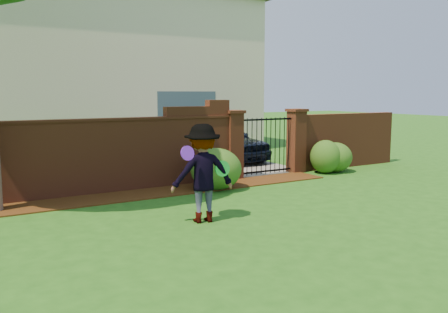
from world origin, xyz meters
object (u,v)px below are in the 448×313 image
frisbee_green (222,169)px  frisbee_purple (187,153)px  man (203,174)px  car (226,141)px

frisbee_green → frisbee_purple: bearing=-173.4°
man → frisbee_green: bearing=170.3°
frisbee_purple → frisbee_green: 0.82m
car → frisbee_purple: 8.27m
car → frisbee_green: bearing=-126.7°
car → frisbee_green: 7.77m
man → frisbee_green: man is taller
frisbee_purple → frisbee_green: (0.74, 0.09, -0.34)m
man → frisbee_green: (0.33, -0.13, 0.08)m
car → frisbee_purple: (-4.81, -6.70, 0.63)m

